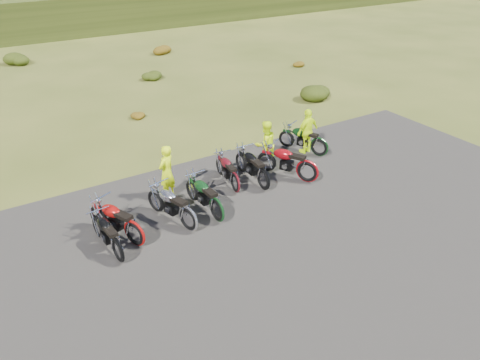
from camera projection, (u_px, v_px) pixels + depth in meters
ground at (257, 208)px, 14.51m from camera, size 300.00×300.00×0.00m
gravel_pad at (297, 241)px, 13.02m from camera, size 20.00×12.00×0.04m
hill_slope at (6, 4)px, 51.73m from camera, size 300.00×45.97×9.37m
shrub_3 at (18, 57)px, 29.06m from camera, size 1.56×1.56×0.92m
shrub_4 at (136, 114)px, 21.06m from camera, size 0.77×0.77×0.45m
shrub_5 at (151, 74)px, 26.31m from camera, size 1.03×1.03×0.61m
shrub_6 at (161, 48)px, 31.56m from camera, size 1.30×1.30×0.77m
shrub_7 at (316, 90)px, 23.41m from camera, size 1.56×1.56×0.92m
shrub_8 at (296, 63)px, 28.81m from camera, size 0.77×0.77×0.45m
motorcycle_0 at (120, 261)px, 12.22m from camera, size 0.84×2.03×1.04m
motorcycle_1 at (136, 246)px, 12.82m from camera, size 1.53×2.29×1.14m
motorcycle_2 at (217, 221)px, 13.87m from camera, size 0.84×2.17×1.12m
motorcycle_3 at (189, 231)px, 13.45m from camera, size 1.29×2.30×1.15m
motorcycle_4 at (235, 192)px, 15.37m from camera, size 0.90×2.01×1.02m
motorcycle_5 at (263, 190)px, 15.51m from camera, size 0.79×2.19×1.14m
motorcycle_6 at (306, 182)px, 15.95m from camera, size 1.78×2.38×1.20m
motorcycle_7 at (318, 156)px, 17.74m from camera, size 1.50×2.20×1.10m
person_middle at (167, 173)px, 14.64m from camera, size 0.78×0.69×1.79m
person_right_a at (265, 145)px, 16.60m from camera, size 0.85×0.66×1.72m
person_right_b at (307, 132)px, 17.63m from camera, size 1.06×0.55×1.73m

